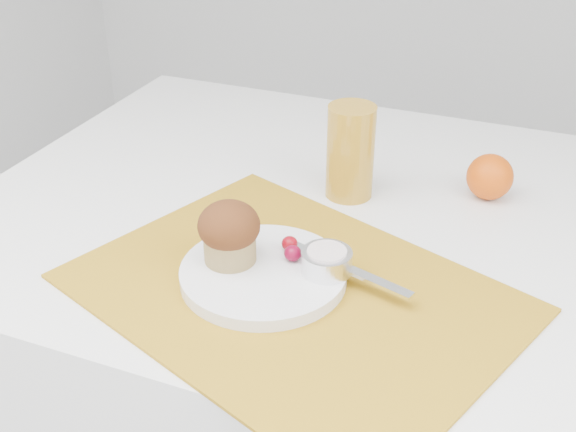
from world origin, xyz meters
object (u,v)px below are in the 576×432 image
at_px(table, 372,413).
at_px(muffin, 229,232).
at_px(orange, 490,177).
at_px(juice_glass, 350,152).
at_px(plate, 263,274).

distance_m(table, muffin, 0.50).
xyz_separation_m(table, orange, (0.12, 0.12, 0.41)).
xyz_separation_m(juice_glass, muffin, (-0.07, -0.25, -0.01)).
bearing_deg(muffin, juice_glass, 73.68).
height_order(table, plate, plate).
relative_size(plate, juice_glass, 1.46).
bearing_deg(table, orange, 44.81).
xyz_separation_m(table, muffin, (-0.15, -0.20, 0.44)).
xyz_separation_m(plate, juice_glass, (0.03, 0.25, 0.06)).
xyz_separation_m(table, plate, (-0.10, -0.20, 0.39)).
relative_size(table, juice_glass, 8.63).
bearing_deg(juice_glass, table, -33.36).
bearing_deg(muffin, orange, 50.06).
relative_size(table, plate, 5.91).
height_order(orange, juice_glass, juice_glass).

